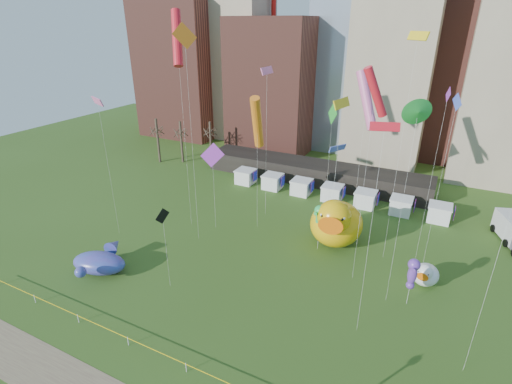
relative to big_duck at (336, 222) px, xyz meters
The scene contains 28 objects.
ground 24.38m from the big_duck, 101.80° to the right, with size 160.00×160.00×0.00m, color #345119.
skyline 41.74m from the big_duck, 94.13° to the left, with size 101.00×23.00×68.00m.
pavilion 20.44m from the big_duck, 116.03° to the left, with size 38.00×6.00×3.20m, color black.
vendor_tents 13.08m from the big_duck, 107.68° to the left, with size 33.24×2.80×2.40m.
bare_trees 38.96m from the big_duck, 154.35° to the left, with size 8.44×6.44×8.50m.
caution_tape 24.31m from the big_duck, 101.80° to the right, with size 50.00×0.06×0.90m.
big_duck is the anchor object (origin of this frame).
small_duck 11.32m from the big_duck, 18.54° to the right, with size 3.06×3.80×2.78m.
seahorse_green 2.76m from the big_duck, 126.28° to the right, with size 1.50×1.75×5.83m.
seahorse_purple 12.12m from the big_duck, 38.73° to the right, with size 1.13×1.45×5.16m.
whale_inflatable 27.25m from the big_duck, 141.46° to the right, with size 6.59×7.66×2.64m.
kite_0 27.90m from the big_duck, 169.00° to the right, with size 2.88×3.57×26.49m.
kite_1 14.68m from the big_duck, 79.51° to the left, with size 3.89×3.22×20.12m.
kite_3 12.76m from the big_duck, 122.35° to the left, with size 1.70×2.23×16.47m.
kite_4 14.12m from the big_duck, 138.85° to the right, with size 1.07×3.28×17.76m.
kite_5 10.11m from the big_duck, 108.80° to the left, with size 1.74×2.56×10.44m.
kite_6 15.21m from the big_duck, behind, with size 2.18×4.16×17.45m.
kite_7 17.31m from the big_duck, ahead, with size 0.45×1.44×19.58m.
kite_8 17.84m from the big_duck, 57.34° to the right, with size 2.57×2.18×21.77m.
kite_9 30.79m from the big_duck, 159.10° to the right, with size 2.69×1.49×17.35m.
kite_10 20.85m from the big_duck, 129.46° to the right, with size 0.53×1.53×8.95m.
kite_11 18.93m from the big_duck, 46.16° to the right, with size 1.57×1.66×19.60m.
kite_12 21.42m from the big_duck, ahead, with size 2.09×2.16×24.33m.
kite_13 17.58m from the big_duck, ahead, with size 0.88×1.44×19.14m.
kite_14 26.24m from the big_duck, 157.89° to the right, with size 1.62×2.08×25.09m.
kite_15 17.05m from the big_duck, 169.15° to the right, with size 3.17×0.59×11.68m.
kite_16 20.86m from the big_duck, 65.74° to the right, with size 2.07×0.95×18.74m.
kite_17 20.09m from the big_duck, 162.30° to the left, with size 0.45×2.88×20.08m.
Camera 1 is at (14.68, -17.02, 25.16)m, focal length 27.00 mm.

